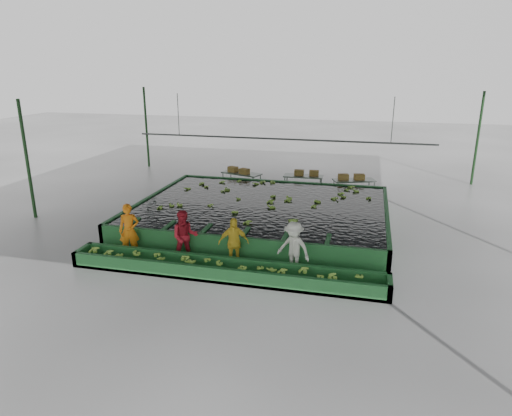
% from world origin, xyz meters
% --- Properties ---
extents(ground, '(80.00, 80.00, 0.00)m').
position_xyz_m(ground, '(0.00, 0.00, 0.00)').
color(ground, gray).
rests_on(ground, ground).
extents(shed_roof, '(20.00, 22.00, 0.04)m').
position_xyz_m(shed_roof, '(0.00, 0.00, 5.00)').
color(shed_roof, slate).
rests_on(shed_roof, shed_posts).
extents(shed_posts, '(20.00, 22.00, 5.00)m').
position_xyz_m(shed_posts, '(0.00, 0.00, 2.50)').
color(shed_posts, '#193919').
rests_on(shed_posts, ground).
extents(flotation_tank, '(10.00, 8.00, 0.90)m').
position_xyz_m(flotation_tank, '(0.00, 1.50, 0.45)').
color(flotation_tank, '#20612B').
rests_on(flotation_tank, ground).
extents(tank_water, '(9.70, 7.70, 0.00)m').
position_xyz_m(tank_water, '(0.00, 1.50, 0.85)').
color(tank_water, black).
rests_on(tank_water, flotation_tank).
extents(sorting_trough, '(10.00, 1.00, 0.50)m').
position_xyz_m(sorting_trough, '(0.00, -3.60, 0.25)').
color(sorting_trough, '#20612B').
rests_on(sorting_trough, ground).
extents(cableway_rail, '(0.08, 0.08, 14.00)m').
position_xyz_m(cableway_rail, '(0.00, 5.00, 3.00)').
color(cableway_rail, '#59605B').
rests_on(cableway_rail, shed_roof).
extents(rail_hanger_left, '(0.04, 0.04, 2.00)m').
position_xyz_m(rail_hanger_left, '(-5.00, 5.00, 4.00)').
color(rail_hanger_left, '#59605B').
rests_on(rail_hanger_left, shed_roof).
extents(rail_hanger_right, '(0.04, 0.04, 2.00)m').
position_xyz_m(rail_hanger_right, '(5.00, 5.00, 4.00)').
color(rail_hanger_right, '#59605B').
rests_on(rail_hanger_right, shed_roof).
extents(worker_a, '(0.79, 0.66, 1.86)m').
position_xyz_m(worker_a, '(-3.61, -2.80, 0.93)').
color(worker_a, orange).
rests_on(worker_a, ground).
extents(worker_b, '(1.07, 0.96, 1.79)m').
position_xyz_m(worker_b, '(-1.59, -2.80, 0.90)').
color(worker_b, '#A81825').
rests_on(worker_b, ground).
extents(worker_c, '(1.07, 0.75, 1.68)m').
position_xyz_m(worker_c, '(0.08, -2.80, 0.84)').
color(worker_c, yellow).
rests_on(worker_c, ground).
extents(worker_d, '(1.25, 0.96, 1.71)m').
position_xyz_m(worker_d, '(2.03, -2.80, 0.85)').
color(worker_d, beige).
rests_on(worker_d, ground).
extents(packing_table_left, '(2.22, 1.42, 0.94)m').
position_xyz_m(packing_table_left, '(-2.26, 6.46, 0.47)').
color(packing_table_left, '#59605B').
rests_on(packing_table_left, ground).
extents(packing_table_mid, '(2.00, 0.83, 0.90)m').
position_xyz_m(packing_table_mid, '(0.94, 6.76, 0.45)').
color(packing_table_mid, '#59605B').
rests_on(packing_table_mid, ground).
extents(packing_table_right, '(2.17, 1.44, 0.92)m').
position_xyz_m(packing_table_right, '(3.49, 6.43, 0.46)').
color(packing_table_right, '#59605B').
rests_on(packing_table_right, ground).
extents(box_stack_left, '(1.29, 0.83, 0.27)m').
position_xyz_m(box_stack_left, '(-2.40, 6.40, 0.94)').
color(box_stack_left, olive).
rests_on(box_stack_left, packing_table_left).
extents(box_stack_mid, '(1.26, 0.45, 0.27)m').
position_xyz_m(box_stack_mid, '(1.08, 6.81, 0.91)').
color(box_stack_mid, olive).
rests_on(box_stack_mid, packing_table_mid).
extents(box_stack_right, '(1.32, 0.66, 0.27)m').
position_xyz_m(box_stack_right, '(3.35, 6.41, 0.92)').
color(box_stack_right, olive).
rests_on(box_stack_right, packing_table_right).
extents(floating_bananas, '(9.14, 6.23, 0.12)m').
position_xyz_m(floating_bananas, '(0.00, 2.30, 0.85)').
color(floating_bananas, '#8BC63F').
rests_on(floating_bananas, tank_water).
extents(trough_bananas, '(9.16, 0.61, 0.12)m').
position_xyz_m(trough_bananas, '(0.00, -3.60, 0.40)').
color(trough_bananas, '#8BC63F').
rests_on(trough_bananas, sorting_trough).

